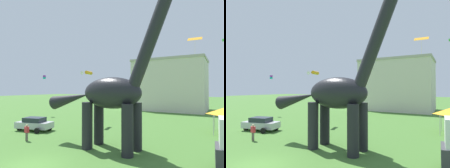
{
  "view_description": "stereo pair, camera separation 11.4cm",
  "coord_description": "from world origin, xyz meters",
  "views": [
    {
      "loc": [
        10.68,
        -8.12,
        4.97
      ],
      "look_at": [
        1.83,
        7.06,
        5.38
      ],
      "focal_mm": 31.0,
      "sensor_mm": 36.0,
      "label": 1
    },
    {
      "loc": [
        10.78,
        -8.06,
        4.97
      ],
      "look_at": [
        1.83,
        7.06,
        5.38
      ],
      "focal_mm": 31.0,
      "sensor_mm": 36.0,
      "label": 2
    }
  ],
  "objects": [
    {
      "name": "dinosaur_sculpture",
      "position": [
        2.61,
        5.53,
        4.61
      ],
      "size": [
        12.19,
        2.58,
        12.74
      ],
      "rotation": [
        0.0,
        0.0,
        0.4
      ],
      "color": "black",
      "rests_on": "ground_plane"
    },
    {
      "name": "parked_sedan_left",
      "position": [
        -8.8,
        7.07,
        0.81
      ],
      "size": [
        4.52,
        2.8,
        1.55
      ],
      "rotation": [
        0.0,
        0.0,
        0.26
      ],
      "color": "#B7B7BC",
      "rests_on": "ground_plane"
    },
    {
      "name": "kite_drifting",
      "position": [
        -19.09,
        17.22,
        7.15
      ],
      "size": [
        0.69,
        0.69,
        0.7
      ],
      "color": "purple"
    },
    {
      "name": "kite_mid_right",
      "position": [
        7.64,
        17.04,
        10.99
      ],
      "size": [
        1.69,
        1.2,
        2.17
      ],
      "color": "orange"
    },
    {
      "name": "person_near_flyer",
      "position": [
        -5.7,
        3.79,
        0.93
      ],
      "size": [
        0.58,
        0.25,
        1.54
      ],
      "rotation": [
        0.0,
        0.0,
        4.42
      ],
      "color": "#6B6056",
      "rests_on": "ground_plane"
    },
    {
      "name": "ground_plane",
      "position": [
        0.0,
        0.0,
        0.0
      ],
      "size": [
        240.0,
        240.0,
        0.0
      ],
      "primitive_type": "plane",
      "color": "#42702D"
    },
    {
      "name": "kite_high_right",
      "position": [
        -6.37,
        14.08,
        7.23
      ],
      "size": [
        1.68,
        1.81,
        0.51
      ],
      "color": "orange"
    },
    {
      "name": "background_building_block",
      "position": [
        -0.21,
        37.92,
        5.8
      ],
      "size": [
        15.52,
        11.99,
        11.59
      ],
      "color": "beige",
      "rests_on": "ground_plane"
    }
  ]
}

